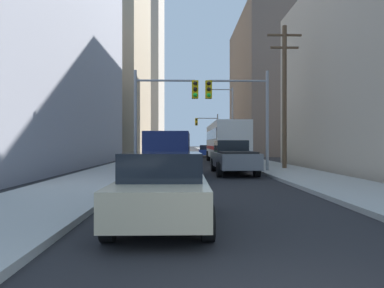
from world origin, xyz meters
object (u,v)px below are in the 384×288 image
sedan_red (180,149)px  traffic_signal_near_left (163,104)px  sedan_beige (163,187)px  sedan_green (179,152)px  pickup_truck_grey (233,157)px  traffic_signal_near_right (240,104)px  sedan_black (176,157)px  traffic_signal_far_right (208,128)px  cargo_van_navy (169,152)px  city_bus (225,141)px  sedan_blue (206,151)px

sedan_red → traffic_signal_near_left: 37.34m
sedan_beige → sedan_green: 28.22m
pickup_truck_grey → traffic_signal_near_right: traffic_signal_near_right is taller
sedan_black → traffic_signal_far_right: bearing=80.6°
cargo_van_navy → sedan_black: 6.48m
cargo_van_navy → sedan_beige: cargo_van_navy is taller
sedan_red → traffic_signal_near_left: traffic_signal_near_left is taller
sedan_green → sedan_red: bearing=90.4°
city_bus → sedan_green: bearing=121.1°
sedan_black → traffic_signal_near_left: 5.18m
sedan_green → traffic_signal_near_left: size_ratio=0.71×
sedan_green → traffic_signal_near_right: (3.88, -16.08, 3.27)m
pickup_truck_grey → cargo_van_navy: 3.98m
traffic_signal_near_right → cargo_van_navy: bearing=-148.4°
sedan_blue → traffic_signal_far_right: size_ratio=0.71×
sedan_beige → sedan_blue: (3.25, 34.23, 0.00)m
city_bus → sedan_beige: bearing=-100.7°
sedan_black → traffic_signal_near_left: (-0.70, -3.96, 3.27)m
cargo_van_navy → sedan_blue: (3.53, 24.58, -0.52)m
sedan_green → pickup_truck_grey: bearing=-78.7°
traffic_signal_near_right → pickup_truck_grey: bearing=-129.9°
sedan_blue → traffic_signal_near_right: bearing=-88.6°
sedan_black → sedan_red: size_ratio=1.00×
city_bus → sedan_red: size_ratio=2.71×
sedan_beige → sedan_green: same height
sedan_green → traffic_signal_near_right: size_ratio=0.71×
sedan_beige → traffic_signal_near_right: 13.13m
city_bus → sedan_green: size_ratio=2.71×
sedan_red → traffic_signal_far_right: traffic_signal_far_right is taller
cargo_van_navy → sedan_green: cargo_van_navy is taller
traffic_signal_near_left → traffic_signal_near_right: (4.56, -0.00, -0.00)m
city_bus → pickup_truck_grey: city_bus is taller
cargo_van_navy → traffic_signal_near_left: traffic_signal_near_left is taller
city_bus → traffic_signal_far_right: traffic_signal_far_right is taller
sedan_red → traffic_signal_far_right: size_ratio=0.71×
sedan_black → sedan_red: bearing=90.3°
city_bus → pickup_truck_grey: (-0.81, -9.87, -1.00)m
sedan_red → traffic_signal_near_left: (-0.54, -37.20, 3.27)m
sedan_beige → traffic_signal_near_left: traffic_signal_near_left is taller
sedan_green → sedan_red: (-0.14, 21.12, 0.00)m
pickup_truck_grey → traffic_signal_near_right: 3.22m
traffic_signal_near_left → sedan_green: bearing=87.6°
traffic_signal_near_left → sedan_blue: bearing=79.7°
sedan_black → sedan_blue: 18.43m
city_bus → traffic_signal_far_right: size_ratio=1.92×
cargo_van_navy → sedan_beige: (0.28, -9.65, -0.52)m
sedan_beige → sedan_blue: same height
cargo_van_navy → traffic_signal_far_right: 31.26m
cargo_van_navy → traffic_signal_near_right: traffic_signal_near_right is taller
traffic_signal_near_right → traffic_signal_far_right: size_ratio=1.00×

